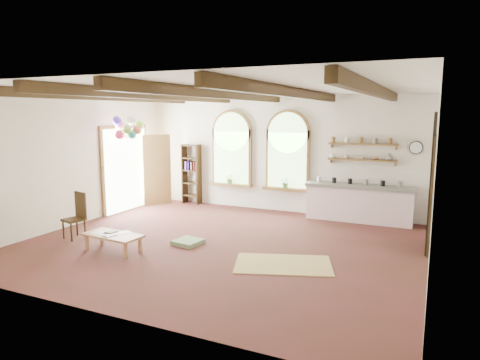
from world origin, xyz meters
The scene contains 27 objects.
floor centered at (0.00, 0.00, 0.00)m, with size 8.00×8.00×0.00m, color #542322.
ceiling_beams centered at (0.00, 0.00, 3.10)m, with size 6.20×6.80×0.18m, color #322310, non-canonical shape.
window_left centered at (-1.40, 3.43, 1.63)m, with size 1.30×0.28×2.20m.
window_right centered at (0.30, 3.43, 1.63)m, with size 1.30×0.28×2.20m.
left_doorway centered at (-3.95, 1.80, 1.15)m, with size 0.10×1.90×2.50m, color brown.
right_doorway centered at (3.95, 1.50, 1.10)m, with size 0.10×1.30×2.40m, color black.
kitchen_counter centered at (2.30, 3.20, 0.48)m, with size 2.68×0.62×0.94m.
wall_shelf_lower centered at (2.30, 3.38, 1.55)m, with size 1.70×0.24×0.04m, color brown.
wall_shelf_upper centered at (2.30, 3.38, 1.95)m, with size 1.70×0.24×0.04m, color brown.
wall_clock centered at (3.55, 3.45, 1.90)m, with size 0.32×0.32×0.04m, color black.
bookshelf centered at (-2.70, 3.32, 0.90)m, with size 0.53×0.32×1.80m.
coffee_table centered at (-1.74, -1.31, 0.31)m, with size 1.26×0.65×0.35m.
side_chair centered at (-3.10, -0.96, 0.29)m, with size 0.49×0.49×1.01m.
floor_mat centered at (1.60, -0.63, 0.01)m, with size 1.73×1.07×0.02m, color tan.
floor_cushion centered at (-0.62, -0.30, 0.05)m, with size 0.53×0.53×0.09m, color #6A855C.
water_jug_a centered at (3.10, 3.17, 0.26)m, with size 0.31×0.31×0.60m.
water_jug_b centered at (3.47, 3.20, 0.24)m, with size 0.28×0.28×0.55m.
balloon_cluster centered at (-3.41, 1.28, 2.33)m, with size 0.81×0.87×1.15m.
table_book centered at (-1.93, -1.21, 0.36)m, with size 0.18×0.25×0.02m, color olive.
tablet centered at (-1.72, -1.41, 0.35)m, with size 0.17×0.25×0.01m, color black.
potted_plant_left centered at (-1.40, 3.32, 0.85)m, with size 0.27×0.23×0.30m, color #598C4C.
potted_plant_right centered at (0.30, 3.32, 0.85)m, with size 0.27×0.23×0.30m, color #598C4C.
shelf_cup_a centered at (1.55, 3.38, 1.62)m, with size 0.12×0.10×0.10m, color white.
shelf_cup_b centered at (1.90, 3.38, 1.62)m, with size 0.10×0.10×0.09m, color beige.
shelf_bowl_a centered at (2.25, 3.38, 1.60)m, with size 0.22×0.22×0.05m, color beige.
shelf_bowl_b centered at (2.60, 3.38, 1.60)m, with size 0.20×0.20×0.06m, color #8C664C.
shelf_vase centered at (2.95, 3.38, 1.67)m, with size 0.18×0.18×0.19m, color slate.
Camera 1 is at (3.99, -7.71, 2.72)m, focal length 32.00 mm.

